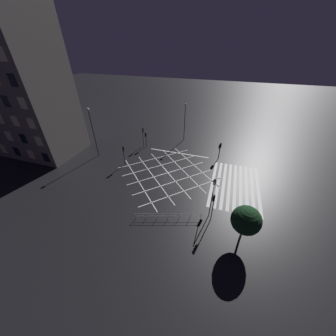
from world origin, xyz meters
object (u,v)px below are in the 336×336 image
Objects in this scene: street_lamp_east at (185,117)px; traffic_light_ne_main at (146,137)px; traffic_light_se_main at (220,148)px; traffic_light_sw_cross at (213,203)px; traffic_light_ne_cross at (143,133)px; street_tree_near at (246,220)px; traffic_light_se_cross at (219,148)px; traffic_light_median_north at (124,152)px; traffic_light_sw_main at (213,191)px; street_lamp_west at (91,124)px.

traffic_light_ne_main is at bearing 130.43° from street_lamp_east.
traffic_light_se_main reaches higher than traffic_light_ne_main.
traffic_light_sw_cross is 1.01× the size of traffic_light_ne_cross.
street_tree_near is at bearing -42.23° from traffic_light_ne_cross.
traffic_light_ne_cross is (0.48, 16.44, 0.77)m from traffic_light_se_cross.
street_tree_near reaches higher than traffic_light_se_main.
traffic_light_median_north is 18.56m from traffic_light_se_main.
traffic_light_ne_cross is at bearing 88.07° from traffic_light_median_north.
traffic_light_median_north is at bearing 69.75° from traffic_light_sw_main.
traffic_light_ne_cross reaches higher than traffic_light_median_north.
traffic_light_sw_cross is at bearing 44.63° from traffic_light_ne_main.
traffic_light_median_north is 0.76× the size of street_tree_near.
traffic_light_ne_main is 0.65× the size of street_tree_near.
traffic_light_se_main is 0.41× the size of street_lamp_east.
street_tree_near is at bearing 12.78° from traffic_light_se_main.
traffic_light_ne_cross is 0.95m from traffic_light_ne_main.
street_tree_near is at bearing -113.40° from street_lamp_west.
traffic_light_ne_cross is at bearing -44.56° from traffic_light_sw_cross.
traffic_light_se_cross is 16.32m from traffic_light_sw_cross.
street_lamp_east is at bearing -36.55° from traffic_light_se_cross.
traffic_light_ne_cross is 0.45× the size of street_lamp_west.
street_lamp_east is (6.10, -7.16, 3.29)m from traffic_light_ne_main.
street_lamp_east is at bearing 23.76° from traffic_light_sw_main.
street_tree_near is at bearing -152.36° from street_lamp_east.
traffic_light_se_cross is 11.29m from street_lamp_east.
street_lamp_west is 1.86× the size of street_tree_near.
traffic_light_sw_main reaches higher than traffic_light_median_north.
traffic_light_sw_cross is 0.45× the size of street_lamp_west.
traffic_light_sw_cross is at bearing -157.86° from street_lamp_east.
traffic_light_ne_main reaches higher than traffic_light_se_cross.
traffic_light_sw_cross is at bearing -173.75° from traffic_light_sw_main.
traffic_light_median_north is at bearing 150.25° from street_lamp_east.
traffic_light_ne_main is 0.80× the size of traffic_light_sw_main.
street_lamp_west is (10.09, 24.37, 3.61)m from traffic_light_sw_cross.
traffic_light_median_north is 18.18m from traffic_light_sw_main.
traffic_light_sw_main reaches higher than traffic_light_se_main.
traffic_light_sw_cross reaches higher than traffic_light_median_north.
traffic_light_se_main is at bearing -125.97° from street_lamp_east.
street_lamp_west reaches higher than traffic_light_sw_cross.
traffic_light_ne_main is at bearing 48.44° from traffic_light_sw_main.
traffic_light_sw_main is at bearing 91.36° from traffic_light_se_cross.
traffic_light_median_north is (-7.70, 16.72, 0.49)m from traffic_light_se_cross.
street_tree_near reaches higher than traffic_light_se_cross.
street_tree_near is at bearing 103.24° from traffic_light_se_cross.
street_tree_near is at bearing -137.63° from traffic_light_sw_main.
traffic_light_ne_cross is 0.83× the size of street_tree_near.
traffic_light_sw_cross is 24.64m from street_lamp_east.
street_lamp_east is 0.87× the size of street_lamp_west.
traffic_light_sw_cross is (-8.59, -17.30, 0.31)m from traffic_light_median_north.
traffic_light_ne_cross reaches higher than traffic_light_se_main.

